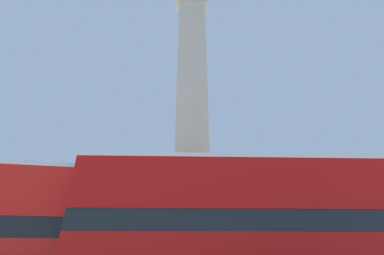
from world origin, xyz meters
The scene contains 3 objects.
monument_column centered at (0.00, 0.00, 8.62)m, with size 5.80×5.80×23.72m.
bus_b centered at (1.83, -6.49, 2.39)m, with size 11.13×3.13×4.32m.
street_lamp centered at (-3.68, -1.59, 3.36)m, with size 0.38×0.38×6.42m.
Camera 1 is at (-0.98, -14.46, 1.66)m, focal length 24.00 mm.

